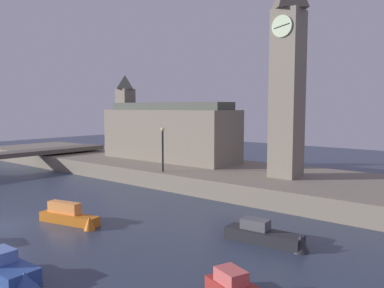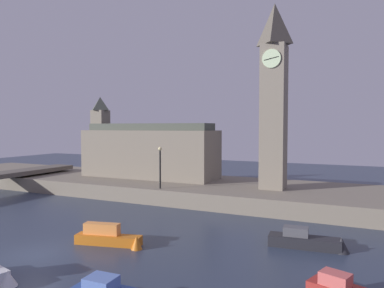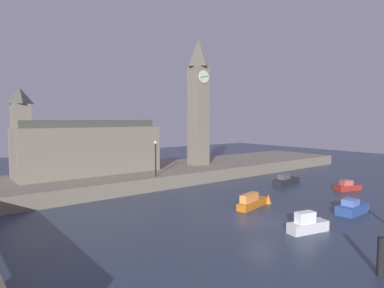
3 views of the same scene
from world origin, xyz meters
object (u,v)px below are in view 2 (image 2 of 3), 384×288
parliament_hall (147,151)px  streetlamp (160,163)px  clock_tower (274,94)px  boat_barge_dark (311,242)px  boat_patrol_orange (112,238)px

parliament_hall → streetlamp: parliament_hall is taller
clock_tower → boat_barge_dark: 16.05m
clock_tower → boat_patrol_orange: size_ratio=3.65×
parliament_hall → boat_barge_dark: size_ratio=3.31×
parliament_hall → streetlamp: size_ratio=4.05×
streetlamp → boat_patrol_orange: size_ratio=0.84×
boat_barge_dark → boat_patrol_orange: 12.27m
boat_barge_dark → boat_patrol_orange: bearing=-157.9°
parliament_hall → boat_barge_dark: 24.49m
streetlamp → boat_patrol_orange: (3.25, -11.64, -3.51)m
clock_tower → parliament_hall: (-15.23, 1.83, -5.90)m
clock_tower → parliament_hall: bearing=173.2°
parliament_hall → boat_barge_dark: parliament_hall is taller
streetlamp → boat_barge_dark: (14.62, -7.02, -3.55)m
boat_barge_dark → clock_tower: bearing=113.0°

